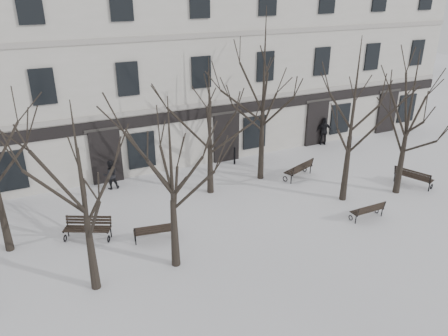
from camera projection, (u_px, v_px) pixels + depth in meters
ground at (233, 239)px, 18.24m from camera, size 100.00×100.00×0.00m
building at (140, 59)px, 26.79m from camera, size 40.40×10.20×11.40m
tree_0 at (81, 179)px, 13.71m from camera, size 4.73×4.73×6.76m
tree_1 at (171, 166)px, 15.00m from camera, size 4.57×4.57×6.53m
tree_2 at (354, 103)px, 19.64m from camera, size 5.47×5.47×7.81m
tree_3 at (411, 107)px, 20.51m from camera, size 4.99×4.99×7.13m
tree_5 at (209, 112)px, 20.62m from camera, size 4.74×4.74×6.77m
tree_6 at (264, 77)px, 21.69m from camera, size 6.21×6.21×8.87m
bench_1 at (155, 231)px, 17.95m from camera, size 1.80×0.90×0.87m
bench_2 at (368, 210)px, 19.62m from camera, size 1.63×0.60×0.82m
bench_3 at (88, 227)px, 18.09m from camera, size 1.99×1.47×0.96m
bench_4 at (299, 169)px, 23.69m from camera, size 2.03×1.34×0.97m
bench_5 at (413, 176)px, 22.79m from camera, size 1.32×2.01×0.96m
bollard_a at (84, 187)px, 21.69m from camera, size 0.12×0.12×0.96m
bollard_b at (235, 155)px, 25.43m from camera, size 0.14×0.14×1.07m
pedestrian_b at (112, 188)px, 22.68m from camera, size 0.77×0.60×1.56m
pedestrian_c at (323, 145)px, 28.72m from camera, size 1.16×0.83×1.82m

